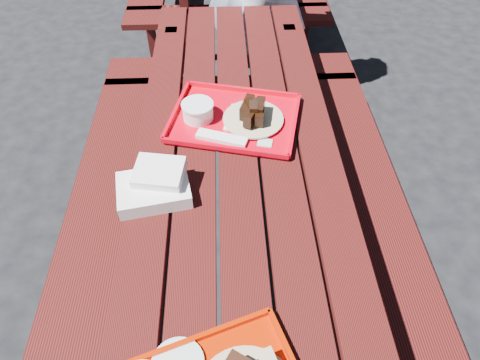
{
  "coord_description": "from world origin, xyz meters",
  "views": [
    {
      "loc": [
        -0.04,
        -1.07,
        1.82
      ],
      "look_at": [
        0.0,
        -0.15,
        0.82
      ],
      "focal_mm": 32.0,
      "sensor_mm": 36.0,
      "label": 1
    }
  ],
  "objects": [
    {
      "name": "ground",
      "position": [
        0.0,
        0.0,
        0.0
      ],
      "size": [
        60.0,
        60.0,
        0.0
      ],
      "primitive_type": "plane",
      "color": "black",
      "rests_on": "ground"
    },
    {
      "name": "far_tray",
      "position": [
        -0.02,
        0.22,
        0.77
      ],
      "size": [
        0.55,
        0.47,
        0.08
      ],
      "color": "red",
      "rests_on": "picnic_table_near"
    },
    {
      "name": "picnic_table_near",
      "position": [
        -0.0,
        0.0,
        0.56
      ],
      "size": [
        1.41,
        2.4,
        0.75
      ],
      "color": "#49120E",
      "rests_on": "ground"
    },
    {
      "name": "white_cloth",
      "position": [
        -0.27,
        -0.13,
        0.79
      ],
      "size": [
        0.26,
        0.21,
        0.09
      ],
      "color": "white",
      "rests_on": "picnic_table_near"
    }
  ]
}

